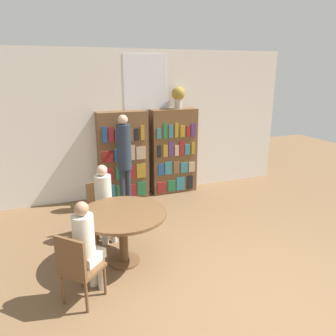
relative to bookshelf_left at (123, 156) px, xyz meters
name	(u,v)px	position (x,y,z in m)	size (l,w,h in m)	color
ground_plane	(247,301)	(0.56, -3.71, -0.90)	(16.00, 16.00, 0.00)	brown
wall_back	(146,124)	(0.56, 0.19, 0.60)	(6.40, 0.07, 3.00)	silver
bookshelf_left	(123,156)	(0.00, 0.00, 0.00)	(0.99, 0.34, 1.81)	brown
bookshelf_right	(174,151)	(1.11, 0.00, 0.00)	(0.99, 0.34, 1.81)	brown
flower_vase	(178,95)	(1.21, 0.01, 1.19)	(0.27, 0.27, 0.45)	#B7AD9E
reading_table	(123,221)	(-0.59, -2.38, -0.27)	(1.20, 1.20, 0.76)	brown
chair_near_camera	(78,266)	(-1.26, -3.04, -0.42)	(0.57, 0.57, 0.88)	brown
chair_left_side	(101,206)	(-0.72, -1.45, -0.42)	(0.45, 0.45, 0.88)	brown
seated_reader_left	(104,199)	(-0.69, -1.63, -0.22)	(0.30, 0.39, 1.22)	beige
seated_reader_right	(87,244)	(-1.13, -2.91, -0.23)	(0.40, 0.40, 1.21)	silver
librarian_standing	(124,153)	(-0.09, -0.50, 0.19)	(0.27, 0.54, 1.81)	#232D3D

